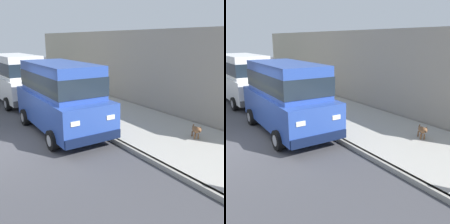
# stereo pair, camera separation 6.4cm
# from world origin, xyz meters

# --- Properties ---
(ground_plane) EXTENTS (80.00, 80.00, 0.00)m
(ground_plane) POSITION_xyz_m (0.00, 0.00, 0.00)
(ground_plane) COLOR #424247
(curb) EXTENTS (0.16, 64.00, 0.14)m
(curb) POSITION_xyz_m (3.20, 0.00, 0.07)
(curb) COLOR gray
(curb) RESTS_ON ground
(sidewalk) EXTENTS (3.60, 64.00, 0.14)m
(sidewalk) POSITION_xyz_m (5.00, 0.00, 0.07)
(sidewalk) COLOR #A8A59E
(sidewalk) RESTS_ON ground
(car_blue_van) EXTENTS (2.20, 4.93, 2.52)m
(car_blue_van) POSITION_xyz_m (2.23, 0.49, 1.39)
(car_blue_van) COLOR #28479E
(car_blue_van) RESTS_ON ground
(car_white_van) EXTENTS (2.24, 4.96, 2.52)m
(car_white_van) POSITION_xyz_m (2.18, 6.18, 1.39)
(car_white_van) COLOR white
(car_white_van) RESTS_ON ground
(dog_brown) EXTENTS (0.47, 0.66, 0.49)m
(dog_brown) POSITION_xyz_m (5.42, -3.05, 0.43)
(dog_brown) COLOR brown
(dog_brown) RESTS_ON sidewalk
(building_facade) EXTENTS (0.50, 20.00, 3.73)m
(building_facade) POSITION_xyz_m (7.10, 4.09, 1.87)
(building_facade) COLOR #9E9384
(building_facade) RESTS_ON ground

